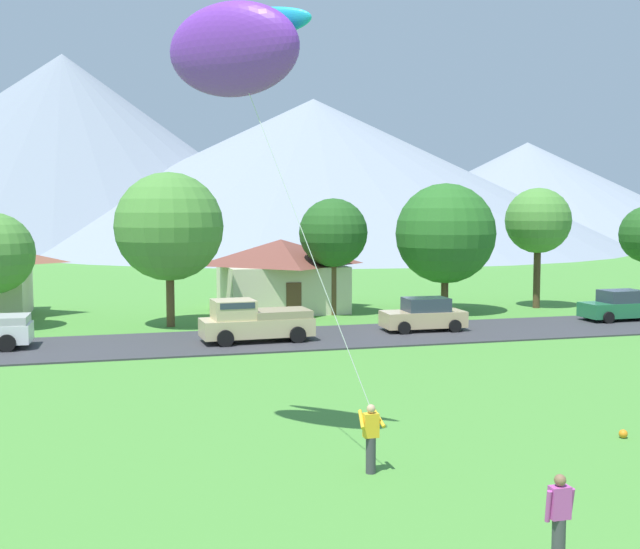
% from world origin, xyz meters
% --- Properties ---
extents(road_strip, '(160.00, 6.74, 0.08)m').
position_xyz_m(road_strip, '(0.00, 29.58, 0.04)').
color(road_strip, '#38383D').
rests_on(road_strip, ground).
extents(mountain_east_ridge, '(90.26, 90.26, 32.58)m').
position_xyz_m(mountain_east_ridge, '(-14.19, 138.14, 16.29)').
color(mountain_east_ridge, gray).
rests_on(mountain_east_ridge, ground).
extents(mountain_west_ridge, '(86.50, 86.50, 21.50)m').
position_xyz_m(mountain_west_ridge, '(87.96, 160.59, 10.75)').
color(mountain_west_ridge, gray).
rests_on(mountain_west_ridge, ground).
extents(mountain_far_west_ridge, '(100.39, 100.39, 24.08)m').
position_xyz_m(mountain_far_west_ridge, '(25.62, 120.36, 12.04)').
color(mountain_far_west_ridge, gray).
rests_on(mountain_far_west_ridge, ground).
extents(mountain_central_ridge, '(86.15, 86.15, 22.30)m').
position_xyz_m(mountain_central_ridge, '(-2.17, 150.28, 11.15)').
color(mountain_central_ridge, gray).
rests_on(mountain_central_ridge, ground).
extents(house_left_center, '(7.65, 7.40, 4.38)m').
position_xyz_m(house_left_center, '(2.43, 40.81, 2.27)').
color(house_left_center, beige).
rests_on(house_left_center, ground).
extents(tree_near_left, '(5.99, 5.99, 7.80)m').
position_xyz_m(tree_near_left, '(11.59, 36.60, 4.79)').
color(tree_near_left, '#4C3823').
rests_on(tree_near_left, ground).
extents(tree_left_of_center, '(5.75, 5.75, 8.22)m').
position_xyz_m(tree_left_of_center, '(-4.81, 35.36, 5.33)').
color(tree_left_of_center, brown).
rests_on(tree_left_of_center, ground).
extents(tree_near_right, '(4.11, 4.11, 7.58)m').
position_xyz_m(tree_near_right, '(18.24, 37.35, 5.49)').
color(tree_near_right, '#4C3823').
rests_on(tree_near_right, ground).
extents(tree_far_right, '(4.04, 4.04, 6.89)m').
position_xyz_m(tree_far_right, '(4.87, 37.54, 4.84)').
color(tree_far_right, brown).
rests_on(tree_far_right, ground).
extents(parked_car_tan_west_end, '(4.25, 2.17, 1.68)m').
position_xyz_m(parked_car_tan_west_end, '(7.51, 30.06, 0.87)').
color(parked_car_tan_west_end, tan).
rests_on(parked_car_tan_west_end, road_strip).
extents(parked_car_green_mid_west, '(4.25, 2.17, 1.68)m').
position_xyz_m(parked_car_green_mid_west, '(19.51, 30.71, 0.87)').
color(parked_car_green_mid_west, '#237042').
rests_on(parked_car_green_mid_west, road_strip).
extents(pickup_truck_sand_east_side, '(5.29, 2.51, 1.99)m').
position_xyz_m(pickup_truck_sand_east_side, '(-1.48, 29.09, 1.06)').
color(pickup_truck_sand_east_side, '#C6B284').
rests_on(pickup_truck_sand_east_side, road_strip).
extents(kite_flyer_with_kite, '(5.14, 4.27, 11.42)m').
position_xyz_m(kite_flyer_with_kite, '(-5.01, 12.33, 10.16)').
color(kite_flyer_with_kite, '#3D3D42').
rests_on(kite_flyer_with_kite, ground).
extents(watcher_person, '(0.56, 0.24, 1.68)m').
position_xyz_m(watcher_person, '(-0.59, 4.60, 0.88)').
color(watcher_person, '#3D3D42').
rests_on(watcher_person, ground).
extents(soccer_ball, '(0.24, 0.24, 0.24)m').
position_xyz_m(soccer_ball, '(5.50, 11.12, 0.12)').
color(soccer_ball, orange).
rests_on(soccer_ball, ground).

